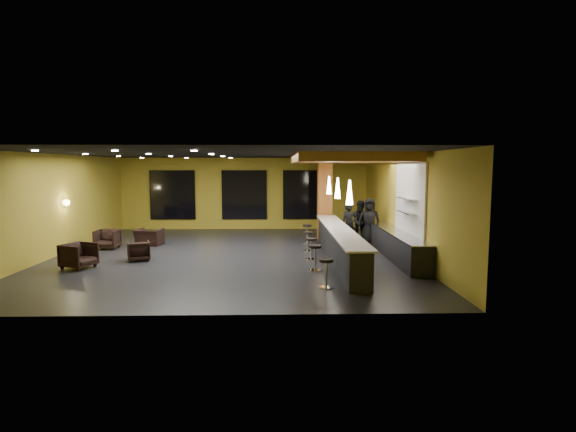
{
  "coord_description": "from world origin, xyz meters",
  "views": [
    {
      "loc": [
        1.61,
        -15.57,
        3.06
      ],
      "look_at": [
        2.0,
        0.5,
        1.3
      ],
      "focal_mm": 28.0,
      "sensor_mm": 36.0,
      "label": 1
    }
  ],
  "objects_px": {
    "bar_stool_0": "(326,269)",
    "bar_counter": "(339,245)",
    "column": "(325,198)",
    "armchair_c": "(107,239)",
    "staff_a": "(349,225)",
    "bar_stool_2": "(311,246)",
    "staff_c": "(369,221)",
    "pendant_1": "(338,188)",
    "bar_stool_3": "(308,239)",
    "armchair_a": "(79,256)",
    "armchair_b": "(139,251)",
    "bar_stool_4": "(307,231)",
    "staff_b": "(361,222)",
    "armchair_d": "(149,237)",
    "prep_counter": "(395,244)",
    "pendant_0": "(350,192)",
    "bar_stool_1": "(315,254)",
    "pendant_2": "(329,185)"
  },
  "relations": [
    {
      "from": "prep_counter",
      "to": "pendant_0",
      "type": "distance_m",
      "value": 3.73
    },
    {
      "from": "bar_stool_2",
      "to": "bar_stool_3",
      "type": "distance_m",
      "value": 1.48
    },
    {
      "from": "staff_c",
      "to": "bar_stool_0",
      "type": "height_order",
      "value": "staff_c"
    },
    {
      "from": "armchair_c",
      "to": "bar_stool_1",
      "type": "bearing_deg",
      "value": -25.58
    },
    {
      "from": "prep_counter",
      "to": "armchair_a",
      "type": "distance_m",
      "value": 10.18
    },
    {
      "from": "bar_stool_2",
      "to": "staff_c",
      "type": "bearing_deg",
      "value": 48.92
    },
    {
      "from": "pendant_1",
      "to": "bar_stool_1",
      "type": "bearing_deg",
      "value": -114.18
    },
    {
      "from": "bar_counter",
      "to": "staff_b",
      "type": "xyz_separation_m",
      "value": [
        1.36,
        3.33,
        0.36
      ]
    },
    {
      "from": "armchair_a",
      "to": "bar_stool_1",
      "type": "xyz_separation_m",
      "value": [
        7.14,
        -0.51,
        0.11
      ]
    },
    {
      "from": "staff_c",
      "to": "armchair_c",
      "type": "relative_size",
      "value": 2.28
    },
    {
      "from": "bar_counter",
      "to": "armchair_a",
      "type": "height_order",
      "value": "bar_counter"
    },
    {
      "from": "pendant_1",
      "to": "armchair_a",
      "type": "bearing_deg",
      "value": -169.21
    },
    {
      "from": "armchair_c",
      "to": "armchair_d",
      "type": "xyz_separation_m",
      "value": [
        1.34,
        0.79,
        -0.05
      ]
    },
    {
      "from": "bar_stool_0",
      "to": "bar_counter",
      "type": "bearing_deg",
      "value": 76.93
    },
    {
      "from": "staff_c",
      "to": "armchair_a",
      "type": "bearing_deg",
      "value": -148.75
    },
    {
      "from": "column",
      "to": "bar_stool_3",
      "type": "height_order",
      "value": "column"
    },
    {
      "from": "pendant_2",
      "to": "armchair_b",
      "type": "distance_m",
      "value": 7.5
    },
    {
      "from": "pendant_2",
      "to": "bar_stool_0",
      "type": "relative_size",
      "value": 0.94
    },
    {
      "from": "column",
      "to": "armchair_b",
      "type": "height_order",
      "value": "column"
    },
    {
      "from": "staff_b",
      "to": "bar_stool_3",
      "type": "height_order",
      "value": "staff_b"
    },
    {
      "from": "pendant_1",
      "to": "armchair_d",
      "type": "distance_m",
      "value": 7.77
    },
    {
      "from": "column",
      "to": "armchair_d",
      "type": "distance_m",
      "value": 7.4
    },
    {
      "from": "armchair_b",
      "to": "bar_stool_0",
      "type": "bearing_deg",
      "value": 128.64
    },
    {
      "from": "armchair_b",
      "to": "bar_stool_3",
      "type": "bearing_deg",
      "value": 174.52
    },
    {
      "from": "staff_a",
      "to": "bar_stool_2",
      "type": "xyz_separation_m",
      "value": [
        -1.64,
        -2.38,
        -0.39
      ]
    },
    {
      "from": "bar_stool_2",
      "to": "pendant_1",
      "type": "bearing_deg",
      "value": 25.14
    },
    {
      "from": "staff_c",
      "to": "bar_stool_2",
      "type": "height_order",
      "value": "staff_c"
    },
    {
      "from": "prep_counter",
      "to": "staff_b",
      "type": "height_order",
      "value": "staff_b"
    },
    {
      "from": "staff_c",
      "to": "bar_stool_2",
      "type": "bearing_deg",
      "value": -122.28
    },
    {
      "from": "bar_stool_4",
      "to": "bar_stool_1",
      "type": "bearing_deg",
      "value": -91.09
    },
    {
      "from": "bar_stool_2",
      "to": "armchair_a",
      "type": "bearing_deg",
      "value": -171.18
    },
    {
      "from": "pendant_0",
      "to": "armchair_c",
      "type": "relative_size",
      "value": 0.87
    },
    {
      "from": "pendant_0",
      "to": "pendant_2",
      "type": "distance_m",
      "value": 5.0
    },
    {
      "from": "armchair_c",
      "to": "bar_stool_2",
      "type": "distance_m",
      "value": 7.79
    },
    {
      "from": "armchair_d",
      "to": "bar_stool_1",
      "type": "relative_size",
      "value": 1.27
    },
    {
      "from": "armchair_a",
      "to": "staff_a",
      "type": "bearing_deg",
      "value": -45.91
    },
    {
      "from": "armchair_a",
      "to": "column",
      "type": "bearing_deg",
      "value": -32.59
    },
    {
      "from": "pendant_1",
      "to": "bar_stool_3",
      "type": "distance_m",
      "value": 2.36
    },
    {
      "from": "armchair_a",
      "to": "bar_stool_2",
      "type": "xyz_separation_m",
      "value": [
        7.15,
        1.11,
        0.07
      ]
    },
    {
      "from": "armchair_c",
      "to": "bar_stool_0",
      "type": "bearing_deg",
      "value": -35.54
    },
    {
      "from": "pendant_2",
      "to": "staff_b",
      "type": "relative_size",
      "value": 0.41
    },
    {
      "from": "bar_stool_4",
      "to": "bar_stool_0",
      "type": "bearing_deg",
      "value": -89.75
    },
    {
      "from": "column",
      "to": "bar_stool_4",
      "type": "xyz_separation_m",
      "value": [
        -0.83,
        -1.31,
        -1.27
      ]
    },
    {
      "from": "bar_counter",
      "to": "armchair_c",
      "type": "distance_m",
      "value": 8.69
    },
    {
      "from": "staff_b",
      "to": "armchair_d",
      "type": "xyz_separation_m",
      "value": [
        -8.43,
        -0.34,
        -0.54
      ]
    },
    {
      "from": "bar_counter",
      "to": "staff_c",
      "type": "bearing_deg",
      "value": 61.56
    },
    {
      "from": "column",
      "to": "armchair_c",
      "type": "height_order",
      "value": "column"
    },
    {
      "from": "armchair_b",
      "to": "bar_stool_2",
      "type": "xyz_separation_m",
      "value": [
        5.68,
        0.01,
        0.14
      ]
    },
    {
      "from": "armchair_d",
      "to": "bar_stool_3",
      "type": "bearing_deg",
      "value": 174.66
    },
    {
      "from": "bar_stool_3",
      "to": "bar_stool_4",
      "type": "bearing_deg",
      "value": 86.87
    }
  ]
}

